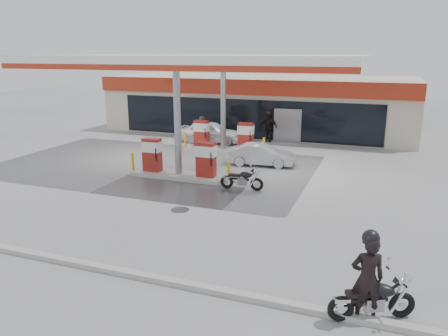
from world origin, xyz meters
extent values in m
plane|color=gray|center=(0.00, 0.00, 0.00)|extent=(90.00, 90.00, 0.00)
cube|color=#4C4C4F|center=(0.50, 0.00, 0.00)|extent=(6.00, 3.00, 0.00)
cylinder|color=#38383A|center=(2.00, -2.00, 0.00)|extent=(0.70, 0.70, 0.01)
cube|color=gray|center=(0.00, -7.00, 0.07)|extent=(28.00, 0.25, 0.15)
cube|color=#BFB6A0|center=(0.00, 16.00, 2.00)|extent=(22.00, 8.00, 4.00)
cube|color=black|center=(0.00, 11.97, 1.40)|extent=(18.00, 0.10, 2.60)
cube|color=maroon|center=(0.00, 11.90, 3.50)|extent=(22.00, 0.25, 1.00)
cube|color=navy|center=(7.00, 11.85, 3.50)|extent=(3.50, 0.12, 0.80)
cube|color=gray|center=(3.00, 11.93, 1.10)|extent=(1.80, 0.14, 2.20)
cube|color=silver|center=(0.00, 5.00, 5.30)|extent=(16.00, 10.00, 0.60)
cube|color=maroon|center=(0.00, 0.05, 5.12)|extent=(16.00, 0.12, 0.24)
cube|color=maroon|center=(0.00, 9.95, 5.12)|extent=(16.00, 0.12, 0.24)
cylinder|color=gray|center=(0.00, 2.00, 2.59)|extent=(0.32, 0.32, 5.00)
cylinder|color=gray|center=(0.00, 8.00, 2.59)|extent=(0.32, 0.32, 5.00)
cube|color=#9E9E99|center=(0.00, 2.00, 0.09)|extent=(4.50, 1.30, 0.18)
cube|color=maroon|center=(-1.40, 2.00, 0.98)|extent=(0.85, 0.48, 1.60)
cube|color=maroon|center=(1.40, 2.00, 0.98)|extent=(0.85, 0.48, 1.60)
cube|color=silver|center=(-1.40, 2.00, 1.38)|extent=(0.88, 0.52, 0.50)
cube|color=silver|center=(1.40, 2.00, 1.38)|extent=(0.88, 0.52, 0.50)
cylinder|color=#EBAD0D|center=(-2.50, 2.00, 0.54)|extent=(0.14, 0.14, 0.90)
cylinder|color=#EBAD0D|center=(2.50, 2.00, 0.54)|extent=(0.14, 0.14, 0.90)
cube|color=#9E9E99|center=(0.00, 8.00, 0.09)|extent=(4.50, 1.30, 0.18)
cube|color=maroon|center=(-1.40, 8.00, 0.98)|extent=(0.85, 0.48, 1.60)
cube|color=maroon|center=(1.40, 8.00, 0.98)|extent=(0.85, 0.48, 1.60)
cube|color=silver|center=(-1.40, 8.00, 1.38)|extent=(0.88, 0.52, 0.50)
cube|color=silver|center=(1.40, 8.00, 1.38)|extent=(0.88, 0.52, 0.50)
cylinder|color=#EBAD0D|center=(-2.50, 8.00, 0.54)|extent=(0.14, 0.14, 0.90)
cylinder|color=#EBAD0D|center=(2.50, 8.00, 0.54)|extent=(0.14, 0.14, 0.90)
torus|color=black|center=(9.64, -6.48, 0.30)|extent=(0.61, 0.40, 0.61)
torus|color=black|center=(8.38, -7.11, 0.30)|extent=(0.61, 0.40, 0.61)
cube|color=gray|center=(9.05, -6.78, 0.39)|extent=(0.47, 0.40, 0.30)
cube|color=black|center=(8.91, -6.85, 0.49)|extent=(0.86, 0.50, 0.08)
ellipsoid|color=black|center=(9.18, -6.71, 0.71)|extent=(0.65, 0.54, 0.28)
cube|color=black|center=(8.73, -6.94, 0.65)|extent=(0.61, 0.47, 0.10)
cylinder|color=silver|center=(9.45, -6.57, 1.02)|extent=(0.38, 0.71, 0.04)
sphere|color=silver|center=(9.56, -6.52, 0.89)|extent=(0.18, 0.18, 0.18)
cylinder|color=silver|center=(8.53, -6.88, 0.28)|extent=(0.85, 0.48, 0.08)
imported|color=black|center=(8.87, -6.87, 1.00)|extent=(0.84, 0.68, 2.00)
torus|color=black|center=(4.05, 1.24, 0.29)|extent=(0.59, 0.17, 0.58)
torus|color=black|center=(2.72, 1.16, 0.29)|extent=(0.59, 0.17, 0.58)
cube|color=gray|center=(3.42, 1.20, 0.37)|extent=(0.40, 0.25, 0.29)
cube|color=black|center=(3.28, 1.19, 0.46)|extent=(0.87, 0.15, 0.08)
ellipsoid|color=black|center=(3.56, 1.21, 0.68)|extent=(0.56, 0.34, 0.27)
cube|color=black|center=(3.08, 1.18, 0.62)|extent=(0.54, 0.26, 0.10)
cylinder|color=silver|center=(3.85, 1.23, 0.97)|extent=(0.08, 0.73, 0.03)
sphere|color=silver|center=(3.97, 1.24, 0.85)|extent=(0.17, 0.17, 0.17)
cylinder|color=silver|center=(2.93, 1.31, 0.27)|extent=(0.87, 0.13, 0.08)
imported|color=white|center=(-1.71, 10.20, 0.70)|extent=(4.23, 1.92, 1.41)
imported|color=#515055|center=(-1.76, 9.00, 0.94)|extent=(0.96, 1.09, 1.89)
imported|color=#B1B4BA|center=(3.03, 5.53, 0.56)|extent=(3.54, 1.60, 1.13)
imported|color=black|center=(-4.50, 14.00, 0.55)|extent=(4.09, 2.87, 1.10)
imported|color=#9EA0A5|center=(4.50, 13.78, 0.60)|extent=(4.73, 3.58, 1.19)
imported|color=black|center=(1.76, 11.80, 0.98)|extent=(1.18, 0.56, 1.96)
camera|label=1|loc=(8.92, -15.89, 5.72)|focal=35.00mm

